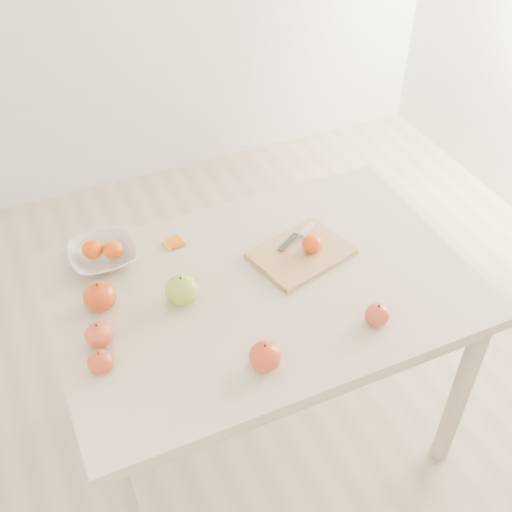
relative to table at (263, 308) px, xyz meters
name	(u,v)px	position (x,y,z in m)	size (l,w,h in m)	color
ground	(262,430)	(0.00, 0.00, -0.65)	(3.50, 3.50, 0.00)	#C6B293
table	(263,308)	(0.00, 0.00, 0.00)	(1.20, 0.80, 0.75)	beige
cutting_board	(301,254)	(0.16, 0.07, 0.11)	(0.28, 0.20, 0.02)	tan
board_tangerine	(312,244)	(0.19, 0.06, 0.14)	(0.06, 0.06, 0.05)	#D44107
fruit_bowl	(103,255)	(-0.39, 0.29, 0.12)	(0.20, 0.20, 0.05)	silver
bowl_tangerine_near	(93,249)	(-0.42, 0.30, 0.15)	(0.06, 0.06, 0.06)	#E04107
bowl_tangerine_far	(113,250)	(-0.36, 0.27, 0.15)	(0.06, 0.06, 0.05)	#C94207
orange_peel_a	(173,244)	(-0.18, 0.27, 0.10)	(0.06, 0.04, 0.00)	orange
orange_peel_b	(177,245)	(-0.17, 0.27, 0.10)	(0.04, 0.04, 0.00)	#CC450E
paring_knife	(304,232)	(0.20, 0.14, 0.12)	(0.16, 0.09, 0.01)	silver
apple_green	(182,290)	(-0.23, 0.03, 0.14)	(0.09, 0.09, 0.08)	#689C26
apple_red_c	(265,356)	(-0.12, -0.27, 0.14)	(0.08, 0.08, 0.07)	maroon
apple_red_e	(377,315)	(0.22, -0.26, 0.13)	(0.07, 0.07, 0.06)	maroon
apple_red_a	(100,296)	(-0.45, 0.10, 0.14)	(0.09, 0.09, 0.08)	#A01202
apple_red_b	(99,335)	(-0.48, -0.02, 0.13)	(0.07, 0.07, 0.07)	maroon
apple_red_d	(100,362)	(-0.50, -0.11, 0.13)	(0.07, 0.07, 0.06)	maroon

